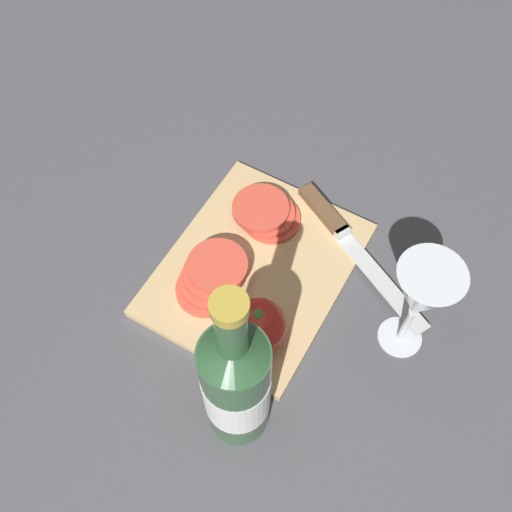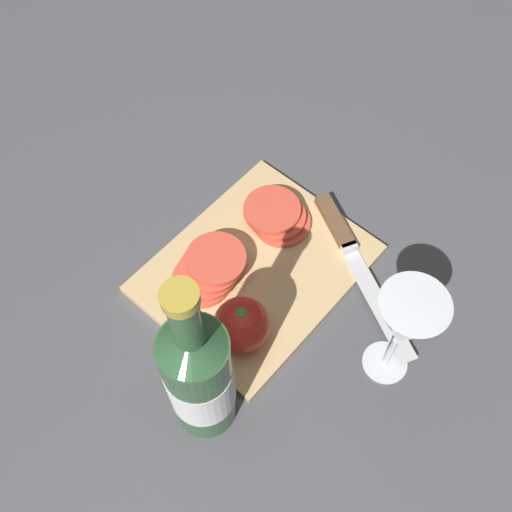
{
  "view_description": "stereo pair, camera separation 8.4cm",
  "coord_description": "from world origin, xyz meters",
  "px_view_note": "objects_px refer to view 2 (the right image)",
  "views": [
    {
      "loc": [
        -0.39,
        -0.23,
        0.77
      ],
      "look_at": [
        -0.02,
        -0.02,
        0.04
      ],
      "focal_mm": 42.0,
      "sensor_mm": 36.0,
      "label": 1
    },
    {
      "loc": [
        -0.34,
        -0.3,
        0.77
      ],
      "look_at": [
        -0.02,
        -0.02,
        0.04
      ],
      "focal_mm": 42.0,
      "sensor_mm": 36.0,
      "label": 2
    }
  ],
  "objects_px": {
    "wine_bottle": "(200,377)",
    "knife": "(345,240)",
    "tomato_slice_stack_near": "(277,216)",
    "tomato_slice_stack_far": "(209,270)",
    "wine_glass": "(405,325)",
    "whole_tomato": "(242,325)"
  },
  "relations": [
    {
      "from": "knife",
      "to": "tomato_slice_stack_near",
      "type": "relative_size",
      "value": 2.51
    },
    {
      "from": "wine_bottle",
      "to": "tomato_slice_stack_near",
      "type": "xyz_separation_m",
      "value": [
        0.28,
        0.12,
        -0.09
      ]
    },
    {
      "from": "whole_tomato",
      "to": "tomato_slice_stack_near",
      "type": "distance_m",
      "value": 0.2
    },
    {
      "from": "wine_glass",
      "to": "tomato_slice_stack_near",
      "type": "relative_size",
      "value": 1.74
    },
    {
      "from": "tomato_slice_stack_near",
      "to": "whole_tomato",
      "type": "bearing_deg",
      "value": -153.88
    },
    {
      "from": "wine_bottle",
      "to": "wine_glass",
      "type": "distance_m",
      "value": 0.25
    },
    {
      "from": "whole_tomato",
      "to": "knife",
      "type": "bearing_deg",
      "value": -3.77
    },
    {
      "from": "tomato_slice_stack_far",
      "to": "wine_bottle",
      "type": "bearing_deg",
      "value": -137.83
    },
    {
      "from": "tomato_slice_stack_near",
      "to": "wine_glass",
      "type": "bearing_deg",
      "value": -105.98
    },
    {
      "from": "tomato_slice_stack_near",
      "to": "tomato_slice_stack_far",
      "type": "height_order",
      "value": "tomato_slice_stack_far"
    },
    {
      "from": "tomato_slice_stack_far",
      "to": "wine_glass",
      "type": "bearing_deg",
      "value": -76.54
    },
    {
      "from": "tomato_slice_stack_far",
      "to": "tomato_slice_stack_near",
      "type": "bearing_deg",
      "value": -5.05
    },
    {
      "from": "wine_glass",
      "to": "tomato_slice_stack_near",
      "type": "height_order",
      "value": "wine_glass"
    },
    {
      "from": "wine_bottle",
      "to": "knife",
      "type": "relative_size",
      "value": 1.25
    },
    {
      "from": "whole_tomato",
      "to": "knife",
      "type": "xyz_separation_m",
      "value": [
        0.21,
        -0.01,
        -0.03
      ]
    },
    {
      "from": "wine_bottle",
      "to": "knife",
      "type": "bearing_deg",
      "value": 2.81
    },
    {
      "from": "wine_bottle",
      "to": "knife",
      "type": "xyz_separation_m",
      "value": [
        0.31,
        0.02,
        -0.1
      ]
    },
    {
      "from": "wine_bottle",
      "to": "tomato_slice_stack_far",
      "type": "relative_size",
      "value": 2.88
    },
    {
      "from": "wine_glass",
      "to": "tomato_slice_stack_far",
      "type": "relative_size",
      "value": 1.59
    },
    {
      "from": "knife",
      "to": "tomato_slice_stack_near",
      "type": "distance_m",
      "value": 0.11
    },
    {
      "from": "wine_bottle",
      "to": "tomato_slice_stack_near",
      "type": "height_order",
      "value": "wine_bottle"
    },
    {
      "from": "wine_bottle",
      "to": "tomato_slice_stack_far",
      "type": "bearing_deg",
      "value": 42.17
    }
  ]
}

